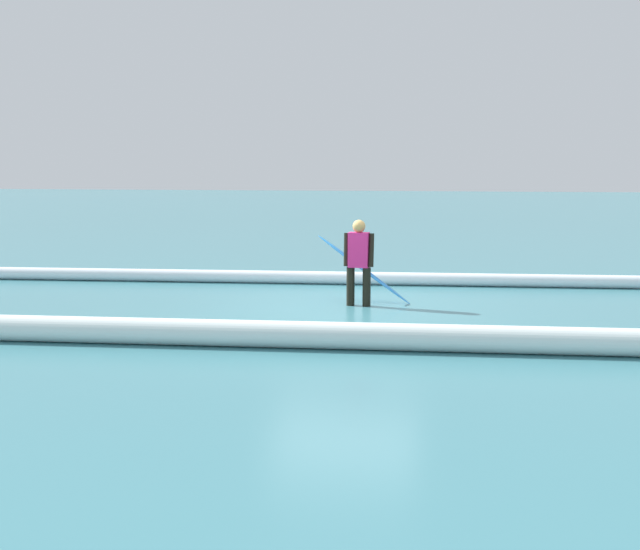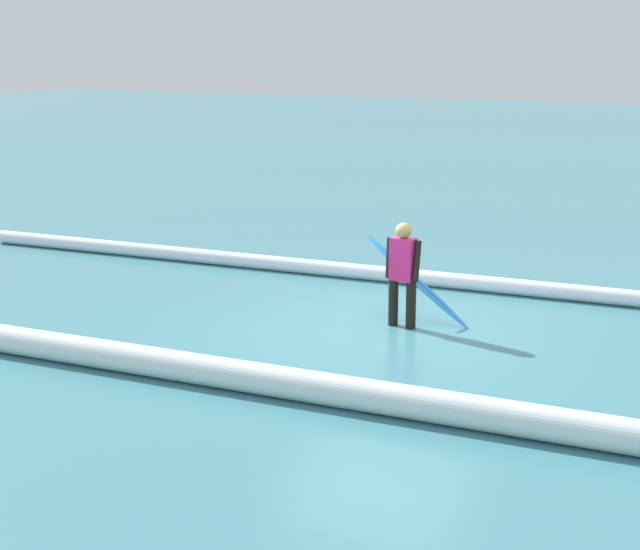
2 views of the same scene
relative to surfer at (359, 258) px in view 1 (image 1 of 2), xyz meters
name	(u,v)px [view 1 (image 1 of 2)]	position (x,y,z in m)	size (l,w,h in m)	color
ground_plane	(344,308)	(0.20, 0.29, -0.82)	(128.77, 128.77, 0.00)	teal
surfer	(359,258)	(0.00, 0.00, 0.00)	(0.52, 0.23, 1.47)	black
surfboard	(364,269)	(-0.04, -0.40, -0.24)	(1.68, 0.37, 1.19)	#268CE5
wave_crest_foreground	(361,278)	(0.24, -2.44, -0.69)	(0.26, 0.26, 18.60)	white
wave_crest_midground	(353,336)	(-0.33, 3.22, -0.64)	(0.36, 0.36, 22.21)	white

